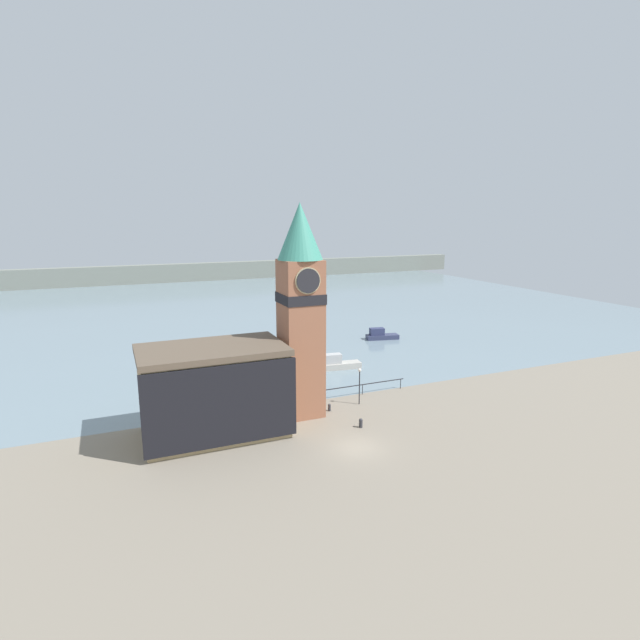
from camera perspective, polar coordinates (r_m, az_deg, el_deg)
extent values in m
plane|color=gray|center=(40.93, 4.20, -14.36)|extent=(160.00, 160.00, 0.00)
cube|color=gray|center=(106.34, -13.49, 1.71)|extent=(160.00, 120.00, 0.00)
cube|color=gray|center=(145.25, -16.23, 5.19)|extent=(180.00, 3.00, 5.00)
cube|color=#232328|center=(51.81, 4.89, -7.37)|extent=(9.75, 0.08, 0.08)
cylinder|color=#232328|center=(50.12, 0.19, -8.64)|extent=(0.07, 0.07, 1.05)
cylinder|color=#232328|center=(51.98, 4.87, -7.92)|extent=(0.07, 0.07, 1.05)
cylinder|color=#232328|center=(54.17, 9.19, -7.20)|extent=(0.07, 0.07, 1.05)
cube|color=#935B42|center=(45.04, -2.20, -2.19)|extent=(3.47, 3.47, 14.29)
cube|color=black|center=(44.28, -2.24, 2.53)|extent=(3.59, 3.59, 0.90)
cylinder|color=tan|center=(42.38, -1.40, 4.50)|extent=(2.30, 0.12, 2.30)
cylinder|color=#232328|center=(42.30, -1.36, 4.49)|extent=(2.09, 0.12, 2.09)
cylinder|color=tan|center=(44.70, -0.10, 4.89)|extent=(0.12, 2.30, 2.30)
cylinder|color=#232328|center=(44.73, -0.01, 4.89)|extent=(0.12, 2.09, 2.09)
cone|color=teal|center=(43.73, -2.31, 10.12)|extent=(3.99, 3.99, 4.91)
cube|color=tan|center=(42.91, -12.07, -8.22)|extent=(11.45, 6.75, 7.06)
cube|color=brown|center=(41.79, -12.29, -3.34)|extent=(11.85, 7.15, 0.50)
cube|color=black|center=(39.62, -11.07, -9.67)|extent=(11.95, 0.30, 6.49)
cube|color=#B7B2A8|center=(60.31, 2.20, -5.23)|extent=(5.40, 2.20, 0.73)
cube|color=#B2B2B2|center=(59.77, 1.34, -4.45)|extent=(2.43, 1.37, 1.14)
cube|color=#333856|center=(75.08, 7.14, -1.92)|extent=(5.02, 2.58, 0.67)
cube|color=navy|center=(74.62, 6.53, -1.32)|extent=(2.30, 1.55, 1.04)
cylinder|color=#2D2D33|center=(44.37, 4.68, -11.75)|extent=(0.32, 0.32, 0.65)
sphere|color=#2D2D33|center=(44.24, 4.68, -11.36)|extent=(0.33, 0.33, 0.33)
cylinder|color=#2D2D33|center=(47.71, 1.08, -10.03)|extent=(0.26, 0.26, 0.57)
sphere|color=#2D2D33|center=(47.60, 1.08, -9.71)|extent=(0.28, 0.28, 0.28)
cylinder|color=black|center=(49.00, 4.53, -7.71)|extent=(0.10, 0.10, 3.38)
sphere|color=silver|center=(48.43, 4.56, -5.72)|extent=(0.32, 0.32, 0.32)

